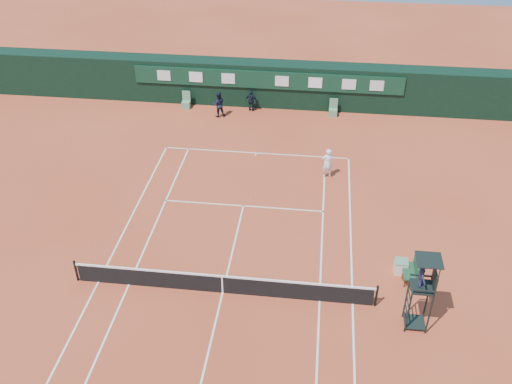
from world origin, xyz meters
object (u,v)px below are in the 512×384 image
player_bench (412,269)px  cooler (401,266)px  umpire_chair (423,279)px  player (328,163)px  tennis_net (222,284)px

player_bench → cooler: size_ratio=1.86×
player_bench → cooler: player_bench is taller
umpire_chair → player: size_ratio=1.94×
umpire_chair → cooler: size_ratio=5.30×
umpire_chair → cooler: umpire_chair is taller
tennis_net → cooler: bearing=16.4°
player_bench → player: (-3.80, 7.94, 0.29)m
umpire_chair → player_bench: size_ratio=2.85×
umpire_chair → player: (-3.65, 10.62, -1.57)m
player → umpire_chair: bearing=96.2°
player → player_bench: bearing=102.9°
umpire_chair → cooler: 3.78m
cooler → player_bench: bearing=-45.6°
cooler → player: (-3.39, 7.52, 0.56)m
cooler → umpire_chair: bearing=-85.2°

